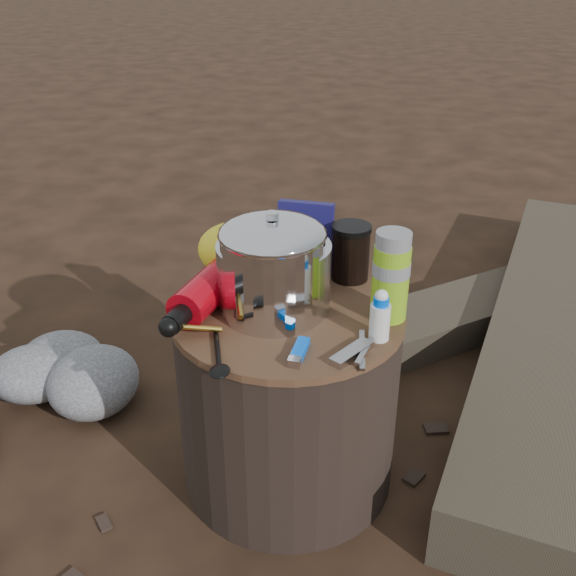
# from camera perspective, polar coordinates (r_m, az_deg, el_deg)

# --- Properties ---
(ground) EXTENTS (60.00, 60.00, 0.00)m
(ground) POSITION_cam_1_polar(r_m,az_deg,el_deg) (1.60, 0.00, -15.32)
(ground) COLOR black
(ground) RESTS_ON ground
(stump) EXTENTS (0.46, 0.46, 0.43)m
(stump) POSITION_cam_1_polar(r_m,az_deg,el_deg) (1.46, 0.00, -9.22)
(stump) COLOR black
(stump) RESTS_ON ground
(rock_ring) EXTENTS (0.39, 0.84, 0.17)m
(rock_ring) POSITION_cam_1_polar(r_m,az_deg,el_deg) (1.71, -22.91, -11.24)
(rock_ring) COLOR slate
(rock_ring) RESTS_ON ground
(log_main) EXTENTS (0.73, 1.79, 0.15)m
(log_main) POSITION_cam_1_polar(r_m,az_deg,el_deg) (2.10, 21.03, -3.31)
(log_main) COLOR #383025
(log_main) RESTS_ON ground
(log_small) EXTENTS (1.11, 0.92, 0.10)m
(log_small) POSITION_cam_1_polar(r_m,az_deg,el_deg) (2.18, 15.42, -1.85)
(log_small) COLOR #383025
(log_small) RESTS_ON ground
(foil_windscreen) EXTENTS (0.22, 0.22, 0.14)m
(foil_windscreen) POSITION_cam_1_polar(r_m,az_deg,el_deg) (1.33, -1.19, 0.99)
(foil_windscreen) COLOR silver
(foil_windscreen) RESTS_ON stump
(camping_pot) EXTENTS (0.20, 0.20, 0.20)m
(camping_pot) POSITION_cam_1_polar(r_m,az_deg,el_deg) (1.30, -1.30, 1.81)
(camping_pot) COLOR silver
(camping_pot) RESTS_ON stump
(fuel_bottle) EXTENTS (0.14, 0.33, 0.08)m
(fuel_bottle) POSITION_cam_1_polar(r_m,az_deg,el_deg) (1.37, -6.39, 0.23)
(fuel_bottle) COLOR #B70614
(fuel_bottle) RESTS_ON stump
(thermos) EXTENTS (0.07, 0.07, 0.18)m
(thermos) POSITION_cam_1_polar(r_m,az_deg,el_deg) (1.30, 8.68, 0.98)
(thermos) COLOR #7EB71A
(thermos) RESTS_ON stump
(travel_mug) EXTENTS (0.08, 0.08, 0.12)m
(travel_mug) POSITION_cam_1_polar(r_m,az_deg,el_deg) (1.45, 5.30, 2.99)
(travel_mug) COLOR black
(travel_mug) RESTS_ON stump
(stuff_sack) EXTENTS (0.17, 0.14, 0.12)m
(stuff_sack) POSITION_cam_1_polar(r_m,az_deg,el_deg) (1.47, -4.29, 3.26)
(stuff_sack) COLOR yellow
(stuff_sack) RESTS_ON stump
(food_pouch) EXTENTS (0.12, 0.04, 0.15)m
(food_pouch) POSITION_cam_1_polar(r_m,az_deg,el_deg) (1.48, 1.45, 4.37)
(food_pouch) COLOR #15124D
(food_pouch) RESTS_ON stump
(lighter) EXTENTS (0.03, 0.09, 0.02)m
(lighter) POSITION_cam_1_polar(r_m,az_deg,el_deg) (1.21, 1.02, -5.18)
(lighter) COLOR #0059F5
(lighter) RESTS_ON stump
(multitool) EXTENTS (0.08, 0.10, 0.01)m
(multitool) POSITION_cam_1_polar(r_m,az_deg,el_deg) (1.21, 5.39, -5.49)
(multitool) COLOR #A8A8AD
(multitool) RESTS_ON stump
(pot_grabber) EXTENTS (0.05, 0.13, 0.01)m
(pot_grabber) POSITION_cam_1_polar(r_m,az_deg,el_deg) (1.23, 6.28, -5.09)
(pot_grabber) COLOR #A8A8AD
(pot_grabber) RESTS_ON stump
(spork) EXTENTS (0.07, 0.14, 0.01)m
(spork) POSITION_cam_1_polar(r_m,az_deg,el_deg) (1.22, -5.97, -5.25)
(spork) COLOR black
(spork) RESTS_ON stump
(squeeze_bottle) EXTENTS (0.04, 0.04, 0.09)m
(squeeze_bottle) POSITION_cam_1_polar(r_m,az_deg,el_deg) (1.25, 7.79, -2.49)
(squeeze_bottle) COLOR silver
(squeeze_bottle) RESTS_ON stump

